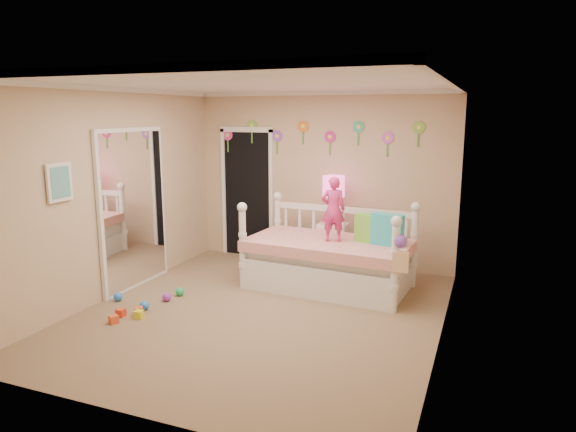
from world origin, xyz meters
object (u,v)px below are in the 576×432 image
at_px(table_lamp, 334,192).
at_px(nightstand, 333,247).
at_px(daybed, 329,245).
at_px(child, 333,209).

bearing_deg(table_lamp, nightstand, 90.00).
relative_size(nightstand, table_lamp, 1.02).
xyz_separation_m(daybed, child, (0.07, -0.04, 0.49)).
relative_size(child, table_lamp, 1.21).
bearing_deg(nightstand, daybed, -79.81).
bearing_deg(nightstand, table_lamp, -92.12).
height_order(daybed, nightstand, daybed).
bearing_deg(nightstand, child, -75.68).
height_order(nightstand, table_lamp, table_lamp).
xyz_separation_m(daybed, table_lamp, (-0.16, 0.72, 0.59)).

